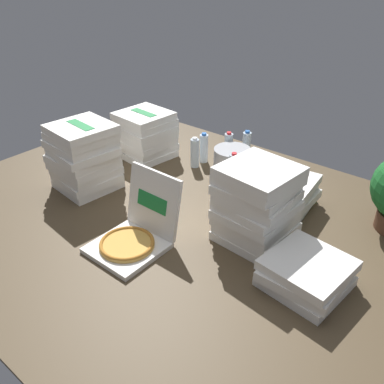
# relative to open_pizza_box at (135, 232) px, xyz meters

# --- Properties ---
(ground_plane) EXTENTS (3.20, 2.40, 0.02)m
(ground_plane) POSITION_rel_open_pizza_box_xyz_m (0.05, 0.35, -0.09)
(ground_plane) COLOR #4C3D28
(open_pizza_box) EXTENTS (0.36, 0.44, 0.38)m
(open_pizza_box) POSITION_rel_open_pizza_box_xyz_m (0.00, 0.00, 0.00)
(open_pizza_box) COLOR white
(open_pizza_box) RESTS_ON ground_plane
(pizza_stack_left_mid) EXTENTS (0.41, 0.42, 0.36)m
(pizza_stack_left_mid) POSITION_rel_open_pizza_box_xyz_m (-0.75, 0.84, 0.10)
(pizza_stack_left_mid) COLOR white
(pizza_stack_left_mid) RESTS_ON ground_plane
(pizza_stack_right_far) EXTENTS (0.41, 0.41, 0.20)m
(pizza_stack_right_far) POSITION_rel_open_pizza_box_xyz_m (0.43, 0.85, 0.02)
(pizza_stack_right_far) COLOR white
(pizza_stack_right_far) RESTS_ON ground_plane
(pizza_stack_right_near) EXTENTS (0.42, 0.41, 0.46)m
(pizza_stack_right_near) POSITION_rel_open_pizza_box_xyz_m (-0.71, 0.23, 0.15)
(pizza_stack_right_near) COLOR white
(pizza_stack_right_near) RESTS_ON ground_plane
(pizza_stack_left_near) EXTENTS (0.40, 0.40, 0.15)m
(pizza_stack_left_near) POSITION_rel_open_pizza_box_xyz_m (0.86, 0.29, -0.00)
(pizza_stack_left_near) COLOR white
(pizza_stack_left_near) RESTS_ON ground_plane
(pizza_stack_left_far) EXTENTS (0.40, 0.40, 0.45)m
(pizza_stack_left_far) POSITION_rel_open_pizza_box_xyz_m (0.47, 0.45, 0.15)
(pizza_stack_left_far) COLOR white
(pizza_stack_left_far) RESTS_ON ground_plane
(ice_bucket) EXTENTS (0.27, 0.27, 0.18)m
(ice_bucket) POSITION_rel_open_pizza_box_xyz_m (-0.08, 1.04, 0.01)
(ice_bucket) COLOR #B7BABF
(ice_bucket) RESTS_ON ground_plane
(water_bottle_0) EXTENTS (0.06, 0.06, 0.23)m
(water_bottle_0) POSITION_rel_open_pizza_box_xyz_m (0.19, 0.98, 0.03)
(water_bottle_0) COLOR silver
(water_bottle_0) RESTS_ON ground_plane
(water_bottle_1) EXTENTS (0.06, 0.06, 0.23)m
(water_bottle_1) POSITION_rel_open_pizza_box_xyz_m (-0.11, 1.28, 0.03)
(water_bottle_1) COLOR silver
(water_bottle_1) RESTS_ON ground_plane
(water_bottle_2) EXTENTS (0.06, 0.06, 0.23)m
(water_bottle_2) POSITION_rel_open_pizza_box_xyz_m (-0.21, 1.17, 0.03)
(water_bottle_2) COLOR silver
(water_bottle_2) RESTS_ON ground_plane
(water_bottle_3) EXTENTS (0.06, 0.06, 0.23)m
(water_bottle_3) POSITION_rel_open_pizza_box_xyz_m (-0.34, 1.04, 0.03)
(water_bottle_3) COLOR white
(water_bottle_3) RESTS_ON ground_plane
(water_bottle_4) EXTENTS (0.06, 0.06, 0.23)m
(water_bottle_4) POSITION_rel_open_pizza_box_xyz_m (-0.34, 0.93, 0.03)
(water_bottle_4) COLOR silver
(water_bottle_4) RESTS_ON ground_plane
(water_bottle_5) EXTENTS (0.06, 0.06, 0.23)m
(water_bottle_5) POSITION_rel_open_pizza_box_xyz_m (0.03, 0.90, 0.03)
(water_bottle_5) COLOR silver
(water_bottle_5) RESTS_ON ground_plane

